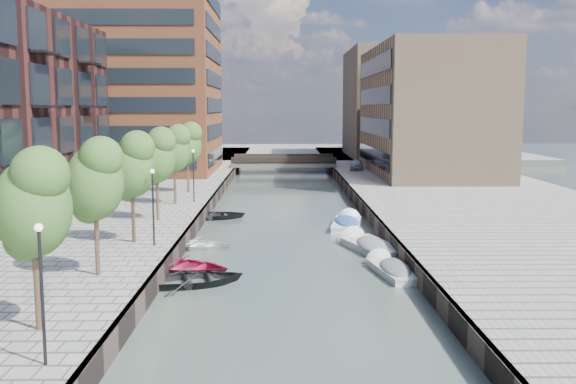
{
  "coord_description": "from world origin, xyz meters",
  "views": [
    {
      "loc": [
        -0.45,
        -9.68,
        8.32
      ],
      "look_at": [
        0.0,
        26.95,
        3.5
      ],
      "focal_mm": 40.0,
      "sensor_mm": 36.0,
      "label": 1
    }
  ],
  "objects_px": {
    "tree_2": "(94,178)",
    "sloop_3": "(197,248)",
    "tree_3": "(132,164)",
    "tree_4": "(156,155)",
    "motorboat_3": "(347,224)",
    "motorboat_2": "(368,245)",
    "tree_1": "(32,201)",
    "tree_5": "(174,148)",
    "sloop_4": "(215,219)",
    "bridge": "(284,162)",
    "car": "(357,165)",
    "sloop_1": "(195,285)",
    "tree_6": "(187,143)",
    "motorboat_4": "(367,246)",
    "motorboat_1": "(392,270)",
    "sloop_2": "(183,272)"
  },
  "relations": [
    {
      "from": "tree_2",
      "to": "sloop_3",
      "type": "distance_m",
      "value": 11.59
    },
    {
      "from": "tree_3",
      "to": "tree_4",
      "type": "relative_size",
      "value": 1.0
    },
    {
      "from": "sloop_3",
      "to": "motorboat_3",
      "type": "xyz_separation_m",
      "value": [
        9.66,
        6.95,
        0.21
      ]
    },
    {
      "from": "motorboat_2",
      "to": "tree_4",
      "type": "bearing_deg",
      "value": 163.65
    },
    {
      "from": "tree_1",
      "to": "tree_4",
      "type": "height_order",
      "value": "same"
    },
    {
      "from": "sloop_3",
      "to": "motorboat_3",
      "type": "height_order",
      "value": "motorboat_3"
    },
    {
      "from": "tree_2",
      "to": "tree_5",
      "type": "relative_size",
      "value": 1.0
    },
    {
      "from": "tree_1",
      "to": "sloop_4",
      "type": "height_order",
      "value": "tree_1"
    },
    {
      "from": "bridge",
      "to": "car",
      "type": "bearing_deg",
      "value": -33.58
    },
    {
      "from": "sloop_3",
      "to": "car",
      "type": "xyz_separation_m",
      "value": [
        14.06,
        38.43,
        1.62
      ]
    },
    {
      "from": "bridge",
      "to": "car",
      "type": "distance_m",
      "value": 10.4
    },
    {
      "from": "sloop_1",
      "to": "car",
      "type": "height_order",
      "value": "car"
    },
    {
      "from": "tree_6",
      "to": "motorboat_4",
      "type": "distance_m",
      "value": 23.43
    },
    {
      "from": "sloop_1",
      "to": "sloop_3",
      "type": "relative_size",
      "value": 1.14
    },
    {
      "from": "bridge",
      "to": "motorboat_4",
      "type": "distance_m",
      "value": 44.94
    },
    {
      "from": "tree_5",
      "to": "tree_2",
      "type": "bearing_deg",
      "value": -90.0
    },
    {
      "from": "motorboat_1",
      "to": "motorboat_2",
      "type": "bearing_deg",
      "value": 93.53
    },
    {
      "from": "sloop_1",
      "to": "sloop_3",
      "type": "height_order",
      "value": "sloop_1"
    },
    {
      "from": "sloop_2",
      "to": "motorboat_1",
      "type": "bearing_deg",
      "value": -73.55
    },
    {
      "from": "sloop_4",
      "to": "motorboat_2",
      "type": "distance_m",
      "value": 14.38
    },
    {
      "from": "motorboat_4",
      "to": "tree_2",
      "type": "bearing_deg",
      "value": -144.76
    },
    {
      "from": "motorboat_3",
      "to": "car",
      "type": "height_order",
      "value": "car"
    },
    {
      "from": "tree_4",
      "to": "sloop_4",
      "type": "xyz_separation_m",
      "value": [
        3.1,
        6.21,
        -5.31
      ]
    },
    {
      "from": "sloop_3",
      "to": "sloop_1",
      "type": "bearing_deg",
      "value": -161.81
    },
    {
      "from": "motorboat_4",
      "to": "sloop_1",
      "type": "bearing_deg",
      "value": -141.18
    },
    {
      "from": "tree_3",
      "to": "motorboat_2",
      "type": "height_order",
      "value": "tree_3"
    },
    {
      "from": "bridge",
      "to": "sloop_3",
      "type": "bearing_deg",
      "value": -96.97
    },
    {
      "from": "tree_3",
      "to": "sloop_4",
      "type": "height_order",
      "value": "tree_3"
    },
    {
      "from": "tree_3",
      "to": "tree_5",
      "type": "bearing_deg",
      "value": 90.0
    },
    {
      "from": "tree_6",
      "to": "sloop_4",
      "type": "bearing_deg",
      "value": -68.29
    },
    {
      "from": "car",
      "to": "bridge",
      "type": "bearing_deg",
      "value": 155.14
    },
    {
      "from": "tree_4",
      "to": "sloop_1",
      "type": "distance_m",
      "value": 13.79
    },
    {
      "from": "sloop_3",
      "to": "motorboat_2",
      "type": "bearing_deg",
      "value": -76.69
    },
    {
      "from": "tree_5",
      "to": "motorboat_1",
      "type": "distance_m",
      "value": 22.55
    },
    {
      "from": "sloop_3",
      "to": "tree_3",
      "type": "bearing_deg",
      "value": 144.14
    },
    {
      "from": "bridge",
      "to": "tree_6",
      "type": "xyz_separation_m",
      "value": [
        -8.5,
        -26.0,
        3.92
      ]
    },
    {
      "from": "bridge",
      "to": "motorboat_3",
      "type": "distance_m",
      "value": 37.48
    },
    {
      "from": "sloop_4",
      "to": "car",
      "type": "height_order",
      "value": "car"
    },
    {
      "from": "tree_2",
      "to": "tree_4",
      "type": "height_order",
      "value": "same"
    },
    {
      "from": "bridge",
      "to": "sloop_1",
      "type": "bearing_deg",
      "value": -94.95
    },
    {
      "from": "sloop_3",
      "to": "sloop_4",
      "type": "relative_size",
      "value": 0.89
    },
    {
      "from": "motorboat_2",
      "to": "bridge",
      "type": "bearing_deg",
      "value": 96.26
    },
    {
      "from": "sloop_3",
      "to": "motorboat_4",
      "type": "bearing_deg",
      "value": -81.07
    },
    {
      "from": "tree_2",
      "to": "sloop_3",
      "type": "height_order",
      "value": "tree_2"
    },
    {
      "from": "tree_3",
      "to": "motorboat_4",
      "type": "height_order",
      "value": "tree_3"
    },
    {
      "from": "sloop_3",
      "to": "tree_5",
      "type": "bearing_deg",
      "value": 27.3
    },
    {
      "from": "motorboat_1",
      "to": "tree_1",
      "type": "bearing_deg",
      "value": -141.64
    },
    {
      "from": "sloop_1",
      "to": "tree_1",
      "type": "bearing_deg",
      "value": 138.04
    },
    {
      "from": "motorboat_1",
      "to": "tree_3",
      "type": "bearing_deg",
      "value": 167.02
    },
    {
      "from": "car",
      "to": "sloop_4",
      "type": "bearing_deg",
      "value": -107.92
    }
  ]
}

